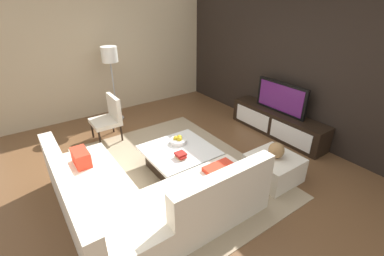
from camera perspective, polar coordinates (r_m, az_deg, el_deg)
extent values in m
plane|color=brown|center=(4.44, -3.00, -9.68)|extent=(14.00, 14.00, 0.00)
cube|color=black|center=(5.62, 21.15, 12.36)|extent=(6.40, 0.12, 2.80)
cube|color=#C6B28E|center=(6.69, -17.14, 15.04)|extent=(0.12, 5.20, 2.80)
cube|color=tan|center=(4.50, -3.69, -9.00)|extent=(3.42, 2.58, 0.01)
cube|color=black|center=(5.75, 17.55, 0.99)|extent=(2.09, 0.44, 0.50)
cube|color=white|center=(5.86, 12.54, 2.13)|extent=(0.88, 0.01, 0.35)
cube|color=white|center=(5.34, 19.99, -1.47)|extent=(0.88, 0.01, 0.35)
cube|color=black|center=(5.55, 18.33, 6.13)|extent=(1.12, 0.05, 0.60)
cube|color=#591E66|center=(5.53, 18.15, 6.07)|extent=(1.01, 0.01, 0.51)
cube|color=beige|center=(3.78, -18.82, -14.79)|extent=(2.30, 0.85, 0.43)
cube|color=beige|center=(3.48, -25.13, -11.18)|extent=(2.30, 0.18, 0.41)
cube|color=beige|center=(3.65, 2.99, -14.80)|extent=(0.85, 1.46, 0.43)
cube|color=beige|center=(3.18, 6.96, -12.34)|extent=(0.18, 1.46, 0.41)
cube|color=red|center=(4.15, -22.43, -5.80)|extent=(0.36, 0.20, 0.22)
cube|color=red|center=(3.68, 7.65, -9.66)|extent=(0.60, 0.44, 0.06)
cube|color=black|center=(4.45, -2.65, -6.91)|extent=(0.82, 0.84, 0.33)
cube|color=white|center=(4.35, -2.70, -4.83)|extent=(1.03, 1.05, 0.05)
cylinder|color=black|center=(5.74, -20.39, -0.20)|extent=(0.04, 0.04, 0.38)
cylinder|color=black|center=(5.33, -18.93, -2.10)|extent=(0.04, 0.04, 0.38)
cylinder|color=black|center=(5.84, -16.43, 0.88)|extent=(0.04, 0.04, 0.38)
cylinder|color=black|center=(5.43, -14.70, -0.90)|extent=(0.04, 0.04, 0.38)
cube|color=beige|center=(5.50, -17.89, 1.22)|extent=(0.55, 0.51, 0.08)
cube|color=beige|center=(5.45, -16.18, 4.30)|extent=(0.55, 0.08, 0.45)
cylinder|color=#A5A5AA|center=(6.52, -15.40, 2.08)|extent=(0.28, 0.28, 0.02)
cylinder|color=#A5A5AA|center=(6.29, -16.12, 7.53)|extent=(0.03, 0.03, 1.29)
cylinder|color=white|center=(6.08, -17.10, 14.69)|extent=(0.33, 0.33, 0.32)
cube|color=beige|center=(4.40, 16.85, -8.08)|extent=(0.70, 0.70, 0.40)
cylinder|color=silver|center=(4.50, -2.88, -2.81)|extent=(0.28, 0.28, 0.07)
sphere|color=gold|center=(4.45, -2.65, -2.38)|extent=(0.08, 0.08, 0.08)
sphere|color=gold|center=(4.50, -2.69, -2.00)|extent=(0.09, 0.09, 0.09)
sphere|color=gold|center=(4.48, -3.47, -2.18)|extent=(0.08, 0.08, 0.08)
sphere|color=#997247|center=(4.24, 17.41, -4.52)|extent=(0.24, 0.24, 0.24)
cube|color=#CCB78C|center=(4.12, -2.59, -6.26)|extent=(0.16, 0.10, 0.02)
cube|color=maroon|center=(4.10, -2.37, -5.96)|extent=(0.17, 0.11, 0.03)
cube|color=maroon|center=(4.10, -2.43, -5.48)|extent=(0.15, 0.15, 0.03)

